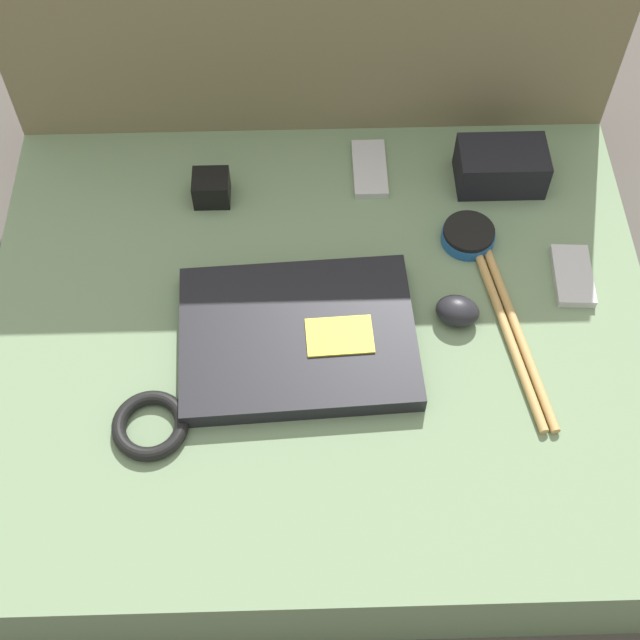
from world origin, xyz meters
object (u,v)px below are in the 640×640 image
(camera_pouch, at_px, (501,166))
(charger_brick, at_px, (211,188))
(computer_mouse, at_px, (457,311))
(phone_silver, at_px, (573,276))
(laptop, at_px, (298,337))
(speaker_puck, at_px, (468,235))
(phone_black, at_px, (370,169))

(camera_pouch, height_order, charger_brick, camera_pouch)
(computer_mouse, relative_size, charger_brick, 1.31)
(phone_silver, relative_size, camera_pouch, 0.79)
(laptop, xyz_separation_m, speaker_puck, (0.25, 0.17, -0.00))
(speaker_puck, xyz_separation_m, phone_silver, (0.14, -0.07, -0.01))
(computer_mouse, bearing_deg, laptop, -154.38)
(phone_silver, bearing_deg, phone_black, 145.53)
(phone_black, distance_m, camera_pouch, 0.20)
(camera_pouch, bearing_deg, phone_black, 172.76)
(computer_mouse, bearing_deg, phone_black, 127.22)
(speaker_puck, bearing_deg, laptop, -145.84)
(computer_mouse, distance_m, speaker_puck, 0.14)
(laptop, distance_m, charger_brick, 0.30)
(computer_mouse, relative_size, camera_pouch, 0.54)
(laptop, relative_size, phone_black, 2.89)
(computer_mouse, xyz_separation_m, camera_pouch, (0.09, 0.26, 0.01))
(speaker_puck, bearing_deg, phone_silver, -27.15)
(charger_brick, bearing_deg, laptop, -64.38)
(phone_silver, xyz_separation_m, charger_brick, (-0.52, 0.17, 0.02))
(phone_black, bearing_deg, laptop, -110.49)
(phone_black, relative_size, charger_brick, 2.08)
(speaker_puck, height_order, phone_silver, speaker_puck)
(laptop, bearing_deg, camera_pouch, 39.66)
(computer_mouse, height_order, camera_pouch, camera_pouch)
(phone_black, relative_size, camera_pouch, 0.85)
(laptop, xyz_separation_m, phone_black, (0.12, 0.32, -0.01))
(computer_mouse, distance_m, charger_brick, 0.42)
(computer_mouse, xyz_separation_m, phone_silver, (0.18, 0.06, -0.01))
(charger_brick, bearing_deg, camera_pouch, 2.98)
(laptop, height_order, phone_silver, laptop)
(laptop, bearing_deg, computer_mouse, 5.98)
(phone_silver, relative_size, phone_black, 0.92)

